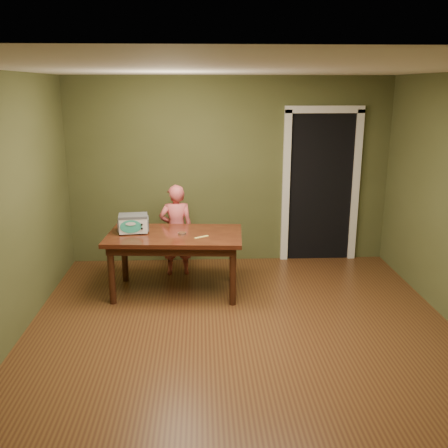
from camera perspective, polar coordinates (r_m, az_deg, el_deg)
The scene contains 8 objects.
floor at distance 5.07m, azimuth 2.24°, elevation -13.44°, with size 5.00×5.00×0.00m, color #593719.
room_shell at distance 4.51m, azimuth 2.46°, elevation 5.93°, with size 4.52×5.02×2.61m.
doorway at distance 7.53m, azimuth 10.46°, elevation 4.52°, with size 1.10×0.66×2.25m.
dining_table at distance 6.03m, azimuth -5.64°, elevation -2.02°, with size 1.66×1.01×0.75m.
toy_oven at distance 6.08m, azimuth -10.33°, elevation 0.13°, with size 0.39×0.28×0.22m.
baking_pan at distance 5.97m, azimuth -4.82°, elevation -1.06°, with size 0.10×0.10×0.02m.
spatula at distance 5.83m, azimuth -2.59°, elevation -1.49°, with size 0.18×0.03×0.01m, color #FEF46E.
child at distance 6.65m, azimuth -5.46°, elevation -0.68°, with size 0.45×0.29×1.22m, color #CE5557.
Camera 1 is at (-0.40, -4.43, 2.45)m, focal length 40.00 mm.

